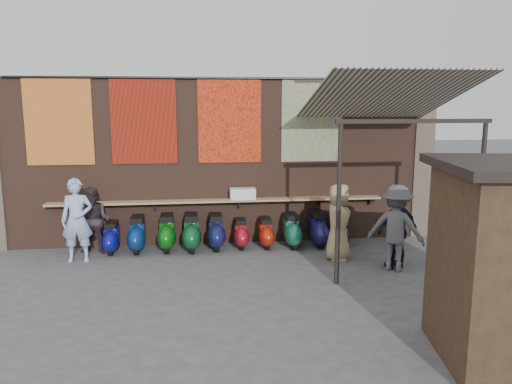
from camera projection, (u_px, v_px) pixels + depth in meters
ground at (225, 278)px, 9.88m from camera, size 70.00×70.00×0.00m
brick_wall at (217, 162)px, 12.16m from camera, size 10.00×0.40×4.00m
pier_right at (420, 159)px, 12.79m from camera, size 0.50×0.50×4.00m
eating_counter at (218, 201)px, 11.96m from camera, size 8.00×0.32×0.05m
shelf_box at (243, 194)px, 11.97m from camera, size 0.61×0.30×0.27m
tapestry_redgold at (59, 121)px, 11.34m from camera, size 1.50×0.02×2.00m
tapestry_sun at (144, 121)px, 11.57m from camera, size 1.50×0.02×2.00m
tapestry_orange at (230, 121)px, 11.81m from camera, size 1.50×0.02×2.00m
tapestry_multi at (312, 120)px, 12.05m from camera, size 1.50×0.02×2.00m
hang_rail at (216, 78)px, 11.59m from camera, size 9.50×0.06×0.06m
scooter_stool_0 at (112, 238)px, 11.48m from camera, size 0.34×0.75×0.71m
scooter_stool_1 at (137, 234)px, 11.55m from camera, size 0.39×0.86×0.82m
scooter_stool_2 at (167, 233)px, 11.65m from camera, size 0.39×0.87×0.83m
scooter_stool_3 at (192, 233)px, 11.65m from camera, size 0.40×0.89×0.85m
scooter_stool_4 at (216, 232)px, 11.78m from camera, size 0.38×0.85×0.81m
scooter_stool_5 at (241, 234)px, 11.88m from camera, size 0.32×0.72×0.68m
scooter_stool_6 at (266, 233)px, 11.92m from camera, size 0.33×0.74×0.70m
scooter_stool_7 at (292, 231)px, 11.93m from camera, size 0.38×0.84×0.80m
scooter_stool_8 at (317, 228)px, 12.04m from camera, size 0.40×0.89×0.84m
scooter_stool_9 at (340, 230)px, 12.16m from camera, size 0.33×0.74×0.70m
diner_left at (77, 220)px, 10.78m from camera, size 0.69×0.47×1.83m
diner_right at (94, 221)px, 11.35m from camera, size 0.86×0.74×1.53m
shopper_navy at (398, 230)px, 10.35m from camera, size 1.01×0.62×1.60m
shopper_grey at (396, 228)px, 10.18m from camera, size 1.33×1.17×1.79m
shopper_tan at (338, 222)px, 10.87m from camera, size 0.85×0.98×1.70m
stall_sign at (510, 210)px, 7.30m from camera, size 1.19×0.23×0.50m
stall_shelf at (504, 271)px, 7.46m from camera, size 1.96×0.42×0.06m
awning_canvas at (385, 96)px, 10.55m from camera, size 3.20×3.28×0.97m
awning_ledger at (361, 80)px, 12.04m from camera, size 3.30×0.08×0.12m
awning_header at (415, 121)px, 9.17m from camera, size 3.00×0.08×0.08m
awning_post_left at (339, 204)px, 9.27m from camera, size 0.09×0.09×3.10m
awning_post_right at (480, 201)px, 9.61m from camera, size 0.09×0.09×3.10m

